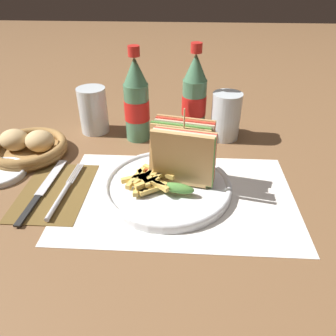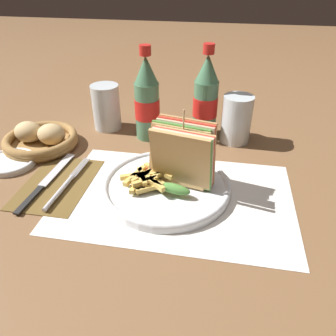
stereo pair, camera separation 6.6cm
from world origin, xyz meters
The scene contains 14 objects.
ground_plane centered at (0.00, 0.00, 0.00)m, with size 4.00×4.00×0.00m, color brown.
placemat centered at (0.00, -0.01, 0.00)m, with size 0.45×0.30×0.00m.
plate_main centered at (-0.02, 0.01, 0.01)m, with size 0.26×0.26×0.02m.
club_sandwich centered at (0.01, 0.02, 0.08)m, with size 0.13×0.12×0.15m.
fries_pile centered at (-0.06, 0.00, 0.03)m, with size 0.11×0.09×0.02m.
ketchup_blob centered at (-0.05, 0.04, 0.03)m, with size 0.04×0.04×0.02m.
napkin centered at (-0.25, -0.01, 0.00)m, with size 0.13×0.20×0.00m.
fork centered at (-0.22, -0.03, 0.01)m, with size 0.02×0.19×0.01m.
knife centered at (-0.27, -0.01, 0.01)m, with size 0.03×0.22×0.00m.
coke_bottle_near centered at (-0.11, 0.23, 0.10)m, with size 0.06×0.06×0.23m.
coke_bottle_far centered at (0.03, 0.27, 0.10)m, with size 0.06×0.06×0.23m.
glass_near centered at (0.11, 0.25, 0.05)m, with size 0.07×0.07×0.12m.
glass_far centered at (-0.23, 0.26, 0.06)m, with size 0.07×0.07×0.12m.
bread_basket centered at (-0.36, 0.13, 0.02)m, with size 0.18×0.18×0.06m.
Camera 1 is at (0.01, -0.52, 0.40)m, focal length 35.00 mm.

